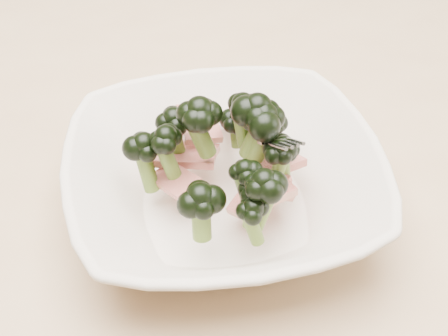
% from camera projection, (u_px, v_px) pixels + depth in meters
% --- Properties ---
extents(dining_table, '(1.20, 0.80, 0.75)m').
position_uv_depth(dining_table, '(140.00, 234.00, 0.68)').
color(dining_table, tan).
rests_on(dining_table, ground).
extents(broccoli_dish, '(0.28, 0.28, 0.12)m').
position_uv_depth(broccoli_dish, '(225.00, 178.00, 0.54)').
color(broccoli_dish, beige).
rests_on(broccoli_dish, dining_table).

